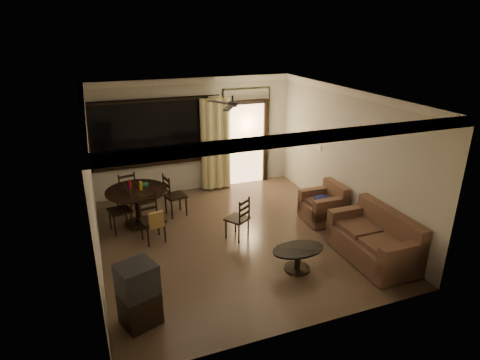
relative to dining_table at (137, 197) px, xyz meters
name	(u,v)px	position (x,y,z in m)	size (l,w,h in m)	color
ground	(233,237)	(1.67, -1.26, -0.62)	(5.50, 5.50, 0.00)	#7F6651
room_shell	(231,125)	(2.26, 0.51, 1.22)	(5.50, 6.70, 5.50)	beige
dining_table	(137,197)	(0.00, 0.00, 0.00)	(1.25, 1.25, 1.00)	black
dining_chair_west	(121,218)	(-0.37, -0.17, -0.33)	(0.50, 0.50, 0.95)	black
dining_chair_east	(175,203)	(0.82, 0.17, -0.33)	(0.50, 0.50, 0.95)	black
dining_chair_south	(153,227)	(0.17, -0.84, -0.31)	(0.50, 0.54, 0.95)	black
dining_chair_north	(127,199)	(-0.16, 0.77, -0.33)	(0.50, 0.50, 0.95)	black
tv_cabinet	(139,294)	(-0.38, -3.09, -0.14)	(0.61, 0.58, 0.94)	black
sofa	(376,241)	(3.78, -2.87, -0.26)	(0.89, 1.66, 0.88)	#3F201D
armchair	(325,206)	(3.77, -1.21, -0.29)	(0.80, 0.80, 0.79)	#3F201D
coffee_table	(298,256)	(2.32, -2.69, -0.35)	(0.92, 0.55, 0.40)	black
side_chair	(238,226)	(1.74, -1.30, -0.35)	(0.54, 0.54, 0.88)	black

